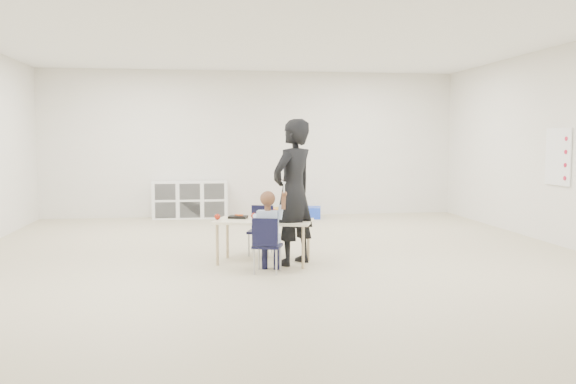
{
  "coord_description": "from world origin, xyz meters",
  "views": [
    {
      "loc": [
        -0.94,
        -7.33,
        1.5
      ],
      "look_at": [
        0.08,
        0.02,
        0.85
      ],
      "focal_mm": 38.0,
      "sensor_mm": 36.0,
      "label": 1
    }
  ],
  "objects": [
    {
      "name": "room",
      "position": [
        0.0,
        0.0,
        1.4
      ],
      "size": [
        9.0,
        9.02,
        2.8
      ],
      "color": "#BBB090",
      "rests_on": "ground"
    },
    {
      "name": "milk_carton",
      "position": [
        -0.29,
        -0.22,
        0.58
      ],
      "size": [
        0.09,
        0.09,
        0.1
      ],
      "primitive_type": "cube",
      "rotation": [
        0.0,
        0.0,
        -0.31
      ],
      "color": "white",
      "rests_on": "table"
    },
    {
      "name": "lunch_tray_far",
      "position": [
        -0.53,
        0.11,
        0.54
      ],
      "size": [
        0.26,
        0.22,
        0.03
      ],
      "primitive_type": "cube",
      "rotation": [
        0.0,
        0.0,
        -0.31
      ],
      "color": "black",
      "rests_on": "table"
    },
    {
      "name": "apple_near",
      "position": [
        -0.34,
        0.03,
        0.56
      ],
      "size": [
        0.07,
        0.07,
        0.07
      ],
      "primitive_type": "sphere",
      "color": "maroon",
      "rests_on": "table"
    },
    {
      "name": "cubby_shelf",
      "position": [
        -1.2,
        4.28,
        0.35
      ],
      "size": [
        1.4,
        0.4,
        0.7
      ],
      "primitive_type": "cube",
      "color": "white",
      "rests_on": "ground"
    },
    {
      "name": "table",
      "position": [
        -0.23,
        -0.1,
        0.27
      ],
      "size": [
        1.27,
        0.89,
        0.53
      ],
      "rotation": [
        0.0,
        0.0,
        -0.31
      ],
      "color": "#FAF0C8",
      "rests_on": "ground"
    },
    {
      "name": "chair_far",
      "position": [
        -0.22,
        0.43,
        0.32
      ],
      "size": [
        0.38,
        0.37,
        0.63
      ],
      "primitive_type": null,
      "rotation": [
        0.0,
        0.0,
        -0.31
      ],
      "color": "black",
      "rests_on": "ground"
    },
    {
      "name": "adult",
      "position": [
        0.11,
        -0.2,
        0.87
      ],
      "size": [
        0.75,
        0.73,
        1.73
      ],
      "primitive_type": "imported",
      "rotation": [
        0.0,
        0.0,
        3.88
      ],
      "color": "black",
      "rests_on": "ground"
    },
    {
      "name": "bin_yellow",
      "position": [
        0.34,
        3.98,
        0.1
      ],
      "size": [
        0.36,
        0.44,
        0.2
      ],
      "primitive_type": "cube",
      "rotation": [
        0.0,
        0.0,
        0.13
      ],
      "color": "orange",
      "rests_on": "ground"
    },
    {
      "name": "rules_poster",
      "position": [
        3.98,
        0.6,
        1.25
      ],
      "size": [
        0.02,
        0.6,
        0.8
      ],
      "primitive_type": "cube",
      "color": "white",
      "rests_on": "room"
    },
    {
      "name": "bin_blue",
      "position": [
        1.08,
        3.97,
        0.11
      ],
      "size": [
        0.41,
        0.49,
        0.21
      ],
      "primitive_type": "cube",
      "rotation": [
        0.0,
        0.0,
        -0.2
      ],
      "color": "blue",
      "rests_on": "ground"
    },
    {
      "name": "child",
      "position": [
        -0.24,
        -0.62,
        0.5
      ],
      "size": [
        0.53,
        0.53,
        0.99
      ],
      "primitive_type": null,
      "rotation": [
        0.0,
        0.0,
        -0.31
      ],
      "color": "#B7CDF8",
      "rests_on": "chair_near"
    },
    {
      "name": "bin_red",
      "position": [
        0.18,
        3.94,
        0.1
      ],
      "size": [
        0.37,
        0.45,
        0.2
      ],
      "primitive_type": "cube",
      "rotation": [
        0.0,
        0.0,
        0.15
      ],
      "color": "red",
      "rests_on": "ground"
    },
    {
      "name": "apple_far",
      "position": [
        -0.78,
        0.01,
        0.56
      ],
      "size": [
        0.07,
        0.07,
        0.07
      ],
      "primitive_type": "sphere",
      "color": "maroon",
      "rests_on": "table"
    },
    {
      "name": "bread_roll",
      "position": [
        -0.03,
        -0.27,
        0.56
      ],
      "size": [
        0.09,
        0.09,
        0.07
      ],
      "primitive_type": "ellipsoid",
      "color": "tan",
      "rests_on": "table"
    },
    {
      "name": "chair_near",
      "position": [
        -0.24,
        -0.62,
        0.32
      ],
      "size": [
        0.38,
        0.37,
        0.63
      ],
      "primitive_type": null,
      "rotation": [
        0.0,
        0.0,
        -0.31
      ],
      "color": "black",
      "rests_on": "ground"
    },
    {
      "name": "lunch_tray_near",
      "position": [
        -0.13,
        -0.07,
        0.54
      ],
      "size": [
        0.26,
        0.22,
        0.03
      ],
      "primitive_type": "cube",
      "rotation": [
        0.0,
        0.0,
        -0.31
      ],
      "color": "black",
      "rests_on": "table"
    }
  ]
}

